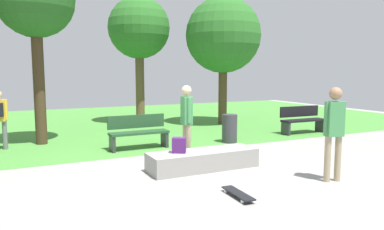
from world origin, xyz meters
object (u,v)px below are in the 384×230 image
Objects in this scene: tree_tall_oak at (35,1)px; skateboard_by_ledge at (238,193)px; tree_leaning_ash at (139,29)px; backpack_on_ledge at (179,145)px; park_bench_by_oak at (138,131)px; park_bench_near_lamppost at (302,119)px; tree_broad_elm at (223,36)px; skater_performing_trick at (334,126)px; skater_watching at (187,116)px; trash_bin at (230,128)px; concrete_ledge at (203,160)px.

skateboard_by_ledge is at bearing -67.63° from tree_tall_oak.
backpack_on_ledge is at bearing -102.12° from tree_leaning_ash.
park_bench_by_oak is 1.00× the size of park_bench_near_lamppost.
park_bench_by_oak is 4.62m from tree_tall_oak.
skater_performing_trick is at bearing -105.38° from tree_broad_elm.
skater_watching is at bearing -50.65° from tree_tall_oak.
park_bench_by_oak is (-2.40, 4.48, -0.58)m from skater_performing_trick.
park_bench_near_lamppost reaches higher than backpack_on_ledge.
tree_leaning_ash is at bearing 94.55° from skater_performing_trick.
skateboard_by_ledge is 0.50× the size of park_bench_by_oak.
skater_performing_trick is 4.22m from trash_bin.
tree_leaning_ash is (-4.12, 4.87, 3.28)m from park_bench_near_lamppost.
tree_tall_oak is (-3.97, -3.01, 0.27)m from tree_leaning_ash.
park_bench_near_lamppost is 0.33× the size of tree_broad_elm.
park_bench_near_lamppost is (5.17, 2.60, 0.28)m from concrete_ledge.
skater_watching is at bearing -70.00° from park_bench_by_oak.
tree_leaning_ash is at bearing 147.63° from tree_broad_elm.
skateboard_by_ledge is 0.16× the size of tree_broad_elm.
backpack_on_ledge reaches higher than skateboard_by_ledge.
skateboard_by_ledge is at bearing -120.23° from trash_bin.
tree_leaning_ash is 4.99m from tree_tall_oak.
trash_bin is (2.06, 1.40, -0.62)m from skater_watching.
skateboard_by_ledge is 9.27m from tree_broad_elm.
park_bench_by_oak is at bearing -108.81° from tree_leaning_ash.
concrete_ledge is 7.48× the size of backpack_on_ledge.
tree_broad_elm is at bearing 60.88° from skateboard_by_ledge.
trash_bin is at bearing 86.02° from skater_performing_trick.
skater_performing_trick is at bearing -8.82° from backpack_on_ledge.
tree_broad_elm is at bearing 51.29° from skater_watching.
tree_broad_elm is at bearing -32.37° from tree_leaning_ash.
skater_performing_trick is at bearing -46.16° from concrete_ledge.
skater_performing_trick reaches higher than park_bench_by_oak.
skateboard_by_ledge is 0.16× the size of tree_leaning_ash.
concrete_ledge is at bearing -77.00° from park_bench_by_oak.
park_bench_near_lamppost is 4.48m from tree_broad_elm.
skateboard_by_ledge is (-0.32, -1.84, -0.14)m from concrete_ledge.
skater_watching is at bearing 82.81° from skateboard_by_ledge.
park_bench_near_lamppost is at bearing 26.71° from concrete_ledge.
skater_watching is at bearing -98.85° from tree_leaning_ash.
trash_bin is at bearing -78.74° from tree_leaning_ash.
skater_performing_trick is 9.76m from tree_leaning_ash.
tree_tall_oak reaches higher than tree_broad_elm.
skater_watching is 2.91m from skateboard_by_ledge.
skater_performing_trick is at bearing -57.24° from skater_watching.
park_bench_near_lamppost is (5.77, -0.01, 0.00)m from park_bench_by_oak.
backpack_on_ledge is 1.97m from skateboard_by_ledge.
backpack_on_ledge is 2.56m from park_bench_by_oak.
concrete_ledge is 2.88× the size of trash_bin.
tree_broad_elm is (3.85, 4.80, 2.43)m from skater_watching.
tree_tall_oak is (-2.31, 1.86, 3.55)m from park_bench_by_oak.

